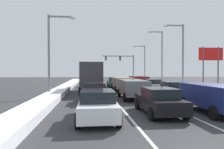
% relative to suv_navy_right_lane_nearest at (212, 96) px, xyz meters
% --- Properties ---
extents(ground_plane, '(120.00, 120.00, 0.00)m').
position_rel_suv_navy_right_lane_nearest_xyz_m(ground_plane, '(-3.36, 10.81, -1.02)').
color(ground_plane, '#333335').
extents(lane_stripe_between_right_lane_and_center_lane, '(0.14, 48.74, 0.01)m').
position_rel_suv_navy_right_lane_nearest_xyz_m(lane_stripe_between_right_lane_and_center_lane, '(-1.66, 15.24, -1.01)').
color(lane_stripe_between_right_lane_and_center_lane, silver).
rests_on(lane_stripe_between_right_lane_and_center_lane, ground).
extents(lane_stripe_between_center_lane_and_left_lane, '(0.14, 48.74, 0.01)m').
position_rel_suv_navy_right_lane_nearest_xyz_m(lane_stripe_between_center_lane_and_left_lane, '(-5.06, 15.24, -1.01)').
color(lane_stripe_between_center_lane_and_left_lane, silver).
rests_on(lane_stripe_between_center_lane_and_left_lane, ground).
extents(snow_bank_right_shoulder, '(2.08, 48.74, 0.76)m').
position_rel_suv_navy_right_lane_nearest_xyz_m(snow_bank_right_shoulder, '(3.64, 15.24, -0.63)').
color(snow_bank_right_shoulder, white).
rests_on(snow_bank_right_shoulder, ground).
extents(snow_bank_left_shoulder, '(1.65, 48.74, 0.51)m').
position_rel_suv_navy_right_lane_nearest_xyz_m(snow_bank_left_shoulder, '(-10.36, 15.24, -0.76)').
color(snow_bank_left_shoulder, white).
rests_on(snow_bank_left_shoulder, ground).
extents(suv_navy_right_lane_nearest, '(2.16, 4.90, 1.67)m').
position_rel_suv_navy_right_lane_nearest_xyz_m(suv_navy_right_lane_nearest, '(0.00, 0.00, 0.00)').
color(suv_navy_right_lane_nearest, navy).
rests_on(suv_navy_right_lane_nearest, ground).
extents(sedan_charcoal_right_lane_second, '(2.00, 4.50, 1.51)m').
position_rel_suv_navy_right_lane_nearest_xyz_m(sedan_charcoal_right_lane_second, '(0.26, 6.60, -0.25)').
color(sedan_charcoal_right_lane_second, '#38383D').
rests_on(sedan_charcoal_right_lane_second, ground).
extents(sedan_silver_right_lane_third, '(2.00, 4.50, 1.51)m').
position_rel_suv_navy_right_lane_nearest_xyz_m(sedan_silver_right_lane_third, '(-0.02, 12.10, -0.25)').
color(sedan_silver_right_lane_third, '#B7BABF').
rests_on(sedan_silver_right_lane_third, ground).
extents(suv_maroon_right_lane_fourth, '(2.16, 4.90, 1.67)m').
position_rel_suv_navy_right_lane_nearest_xyz_m(suv_maroon_right_lane_fourth, '(0.02, 18.71, 0.00)').
color(suv_maroon_right_lane_fourth, maroon).
rests_on(suv_maroon_right_lane_fourth, ground).
extents(sedan_black_center_lane_nearest, '(2.00, 4.50, 1.51)m').
position_rel_suv_navy_right_lane_nearest_xyz_m(sedan_black_center_lane_nearest, '(-3.22, 0.04, -0.25)').
color(sedan_black_center_lane_nearest, black).
rests_on(sedan_black_center_lane_nearest, ground).
extents(suv_gray_center_lane_second, '(2.16, 4.90, 1.67)m').
position_rel_suv_navy_right_lane_nearest_xyz_m(suv_gray_center_lane_second, '(-3.39, 6.56, 0.00)').
color(suv_gray_center_lane_second, slate).
rests_on(suv_gray_center_lane_second, ground).
extents(suv_tan_center_lane_third, '(2.16, 4.90, 1.67)m').
position_rel_suv_navy_right_lane_nearest_xyz_m(suv_tan_center_lane_third, '(-3.28, 13.57, 0.00)').
color(suv_tan_center_lane_third, '#937F60').
rests_on(suv_tan_center_lane_third, ground).
extents(sedan_green_center_lane_fourth, '(2.00, 4.50, 1.51)m').
position_rel_suv_navy_right_lane_nearest_xyz_m(sedan_green_center_lane_fourth, '(-3.42, 19.93, -0.25)').
color(sedan_green_center_lane_fourth, '#1E5633').
rests_on(sedan_green_center_lane_fourth, ground).
extents(sedan_white_left_lane_nearest, '(2.00, 4.50, 1.51)m').
position_rel_suv_navy_right_lane_nearest_xyz_m(sedan_white_left_lane_nearest, '(-6.79, -1.02, -0.25)').
color(sedan_white_left_lane_nearest, silver).
rests_on(sedan_white_left_lane_nearest, ground).
extents(sedan_red_left_lane_second, '(2.00, 4.50, 1.51)m').
position_rel_suv_navy_right_lane_nearest_xyz_m(sedan_red_left_lane_second, '(-6.77, 5.42, -0.25)').
color(sedan_red_left_lane_second, maroon).
rests_on(sedan_red_left_lane_second, ground).
extents(box_truck_left_lane_third, '(2.53, 7.20, 3.36)m').
position_rel_suv_navy_right_lane_nearest_xyz_m(box_truck_left_lane_third, '(-6.99, 12.31, 0.88)').
color(box_truck_left_lane_third, navy).
rests_on(box_truck_left_lane_third, ground).
extents(sedan_charcoal_left_lane_fourth, '(2.00, 4.50, 1.51)m').
position_rel_suv_navy_right_lane_nearest_xyz_m(sedan_charcoal_left_lane_fourth, '(-7.00, 20.49, -0.25)').
color(sedan_charcoal_left_lane_fourth, '#38383D').
rests_on(sedan_charcoal_left_lane_fourth, ground).
extents(traffic_light_gantry, '(7.54, 0.47, 6.20)m').
position_rel_suv_navy_right_lane_nearest_xyz_m(traffic_light_gantry, '(0.91, 37.38, 3.48)').
color(traffic_light_gantry, slate).
rests_on(traffic_light_gantry, ground).
extents(street_lamp_right_near, '(2.66, 0.36, 8.15)m').
position_rel_suv_navy_right_lane_nearest_xyz_m(street_lamp_right_near, '(3.87, 13.02, 3.87)').
color(street_lamp_right_near, gray).
rests_on(street_lamp_right_near, ground).
extents(street_lamp_right_mid, '(2.66, 0.36, 9.01)m').
position_rel_suv_navy_right_lane_nearest_xyz_m(street_lamp_right_mid, '(4.41, 21.88, 4.31)').
color(street_lamp_right_mid, gray).
rests_on(street_lamp_right_mid, ground).
extents(street_lamp_right_far, '(2.66, 0.36, 7.68)m').
position_rel_suv_navy_right_lane_nearest_xyz_m(street_lamp_right_far, '(3.82, 30.74, 3.62)').
color(street_lamp_right_far, gray).
rests_on(street_lamp_right_far, ground).
extents(street_lamp_left_mid, '(2.66, 0.36, 7.73)m').
position_rel_suv_navy_right_lane_nearest_xyz_m(street_lamp_left_mid, '(-10.59, 8.66, 3.64)').
color(street_lamp_left_mid, gray).
rests_on(street_lamp_left_mid, ground).
extents(roadside_sign_right, '(3.20, 0.16, 5.50)m').
position_rel_suv_navy_right_lane_nearest_xyz_m(roadside_sign_right, '(8.08, 13.37, 3.00)').
color(roadside_sign_right, '#59595B').
rests_on(roadside_sign_right, ground).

